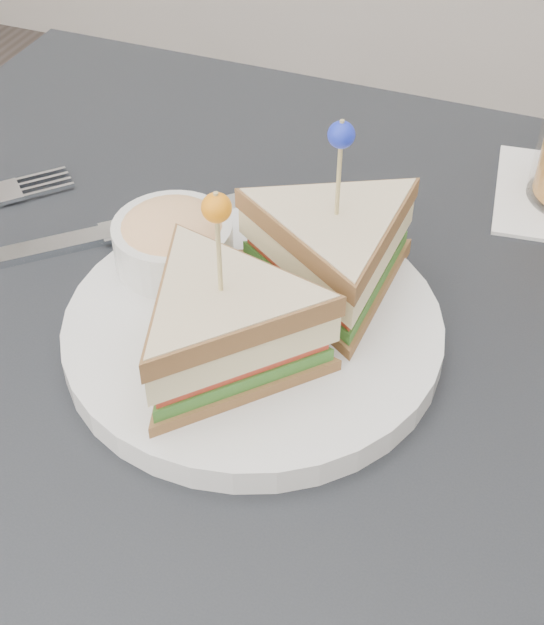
% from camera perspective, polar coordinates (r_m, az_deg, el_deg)
% --- Properties ---
extents(table, '(0.80, 0.80, 0.75)m').
position_cam_1_polar(table, '(0.62, -1.20, -8.92)').
color(table, black).
rests_on(table, ground).
extents(plate_meal, '(0.32, 0.32, 0.15)m').
position_cam_1_polar(plate_meal, '(0.56, -0.58, 1.34)').
color(plate_meal, silver).
rests_on(plate_meal, table).
extents(cutlery_knife, '(0.20, 0.18, 0.01)m').
position_cam_1_polar(cutlery_knife, '(0.68, -10.20, 5.24)').
color(cutlery_knife, silver).
rests_on(cutlery_knife, table).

